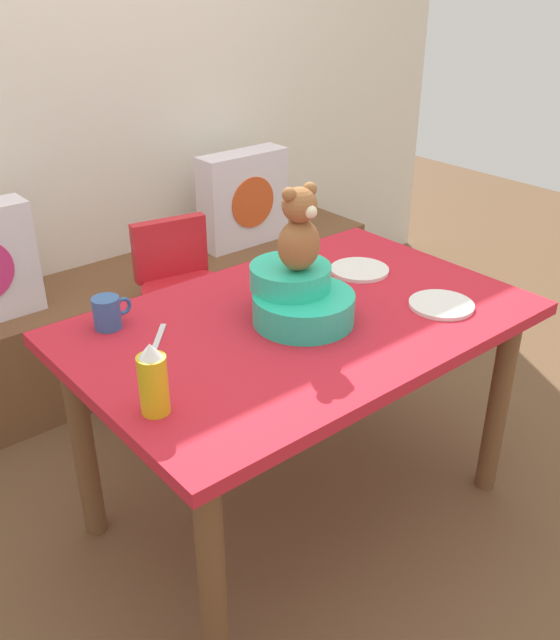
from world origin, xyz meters
TOP-DOWN VIEW (x-y plane):
  - ground_plane at (0.00, 0.00)m, footprint 8.00×8.00m
  - back_wall at (0.00, 1.46)m, footprint 4.40×0.10m
  - window_bench at (0.00, 1.19)m, footprint 2.60×0.44m
  - pillow_floral_right at (0.67, 1.17)m, footprint 0.44×0.15m
  - dining_table at (0.00, 0.00)m, footprint 1.36×0.88m
  - highchair at (0.06, 0.75)m, footprint 0.37×0.49m
  - infant_seat_teal at (-0.01, -0.00)m, footprint 0.30×0.33m
  - teddy_bear at (-0.01, -0.00)m, footprint 0.13×0.12m
  - ketchup_bottle at (-0.59, -0.14)m, footprint 0.07×0.07m
  - coffee_mug at (-0.47, 0.31)m, footprint 0.12×0.08m
  - dinner_plate_near at (0.38, -0.22)m, footprint 0.20×0.20m
  - dinner_plate_far at (0.38, 0.13)m, footprint 0.20×0.20m
  - table_fork at (-0.40, 0.16)m, footprint 0.12×0.14m

SIDE VIEW (x-z plane):
  - ground_plane at x=0.00m, z-range 0.00..0.00m
  - window_bench at x=0.00m, z-range 0.00..0.46m
  - highchair at x=0.06m, z-range 0.13..0.92m
  - dining_table at x=0.00m, z-range 0.27..1.01m
  - pillow_floral_right at x=0.67m, z-range 0.46..0.90m
  - table_fork at x=-0.40m, z-range 0.74..0.75m
  - dinner_plate_near at x=0.38m, z-range 0.74..0.75m
  - dinner_plate_far at x=0.38m, z-range 0.74..0.75m
  - coffee_mug at x=-0.47m, z-range 0.74..0.84m
  - infant_seat_teal at x=-0.01m, z-range 0.73..0.89m
  - ketchup_bottle at x=-0.59m, z-range 0.73..0.92m
  - teddy_bear at x=-0.01m, z-range 0.89..1.14m
  - back_wall at x=0.00m, z-range 0.00..2.60m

